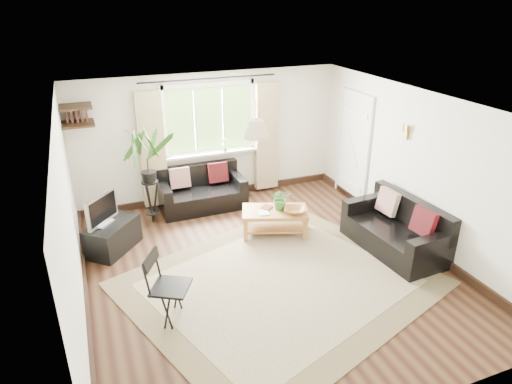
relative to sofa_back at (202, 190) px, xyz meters
name	(u,v)px	position (x,y,z in m)	size (l,w,h in m)	color
floor	(266,268)	(0.31, -2.30, -0.36)	(5.50, 5.50, 0.00)	black
ceiling	(268,105)	(0.31, -2.30, 2.04)	(5.50, 5.50, 0.00)	white
wall_back	(210,137)	(0.31, 0.45, 0.84)	(5.00, 0.02, 2.40)	silver
wall_front	(393,316)	(0.31, -5.05, 0.84)	(5.00, 0.02, 2.40)	silver
wall_left	(70,225)	(-2.19, -2.30, 0.84)	(0.02, 5.50, 2.40)	silver
wall_right	(417,169)	(2.81, -2.30, 0.84)	(0.02, 5.50, 2.40)	silver
rug	(280,283)	(0.34, -2.74, -0.35)	(3.82, 3.27, 0.02)	beige
window	(210,120)	(0.31, 0.41, 1.19)	(2.50, 0.16, 2.16)	white
door	(353,149)	(2.78, -0.60, 0.64)	(0.06, 0.96, 2.06)	silver
corner_shelf	(77,115)	(-1.94, 0.20, 1.53)	(0.50, 0.50, 0.34)	black
pendant_lamp	(256,125)	(0.31, -1.90, 1.69)	(0.36, 0.36, 0.54)	beige
wall_sconce	(405,130)	(2.74, -2.00, 1.38)	(0.12, 0.12, 0.28)	beige
sofa_back	(202,190)	(0.00, 0.00, 0.00)	(1.54, 0.77, 0.72)	black
sofa_right	(395,228)	(2.34, -2.55, 0.02)	(0.82, 1.64, 0.77)	black
coffee_table	(275,222)	(0.84, -1.40, -0.15)	(1.06, 0.58, 0.43)	brown
table_plant	(281,199)	(0.95, -1.39, 0.25)	(0.33, 0.28, 0.36)	#2E6A2A
bowl	(294,210)	(1.10, -1.60, 0.11)	(0.34, 0.34, 0.08)	#9E6B36
book_a	(259,212)	(0.56, -1.40, 0.08)	(0.16, 0.22, 0.02)	white
book_b	(262,207)	(0.69, -1.22, 0.08)	(0.16, 0.22, 0.02)	#532321
tv_stand	(113,236)	(-1.69, -0.95, -0.13)	(0.87, 0.49, 0.47)	black
tv	(102,209)	(-1.79, -0.95, 0.36)	(0.67, 0.22, 0.51)	#A5A5AA
palm_stand	(149,178)	(-0.96, -0.24, 0.47)	(0.65, 0.65, 1.66)	black
folding_chair	(171,288)	(-1.18, -2.93, 0.09)	(0.47, 0.47, 0.91)	black
sill_plant	(225,145)	(0.56, 0.33, 0.70)	(0.14, 0.10, 0.27)	#2D6023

